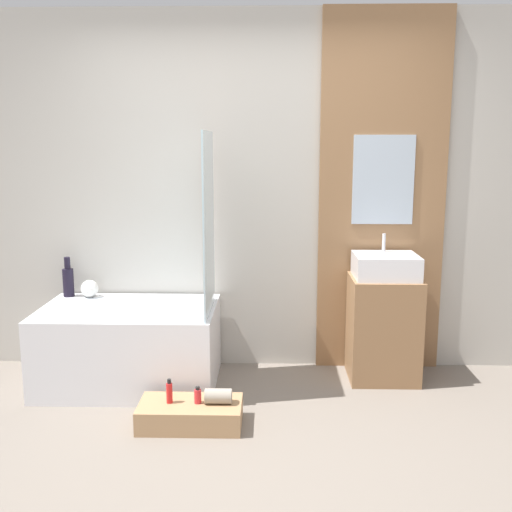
{
  "coord_description": "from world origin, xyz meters",
  "views": [
    {
      "loc": [
        0.12,
        -2.82,
        1.66
      ],
      "look_at": [
        0.04,
        0.68,
        1.0
      ],
      "focal_mm": 42.0,
      "sensor_mm": 36.0,
      "label": 1
    }
  ],
  "objects_px": {
    "sink": "(386,266)",
    "vase_round_light": "(90,289)",
    "bottle_soap_secondary": "(198,396)",
    "bathtub": "(130,346)",
    "vase_tall_dark": "(68,280)",
    "bottle_soap_primary": "(169,392)",
    "wooden_step_bench": "(190,414)"
  },
  "relations": [
    {
      "from": "bathtub",
      "to": "bottle_soap_secondary",
      "type": "height_order",
      "value": "bathtub"
    },
    {
      "from": "vase_tall_dark",
      "to": "vase_round_light",
      "type": "bearing_deg",
      "value": -8.23
    },
    {
      "from": "vase_tall_dark",
      "to": "bottle_soap_secondary",
      "type": "distance_m",
      "value": 1.49
    },
    {
      "from": "bottle_soap_primary",
      "to": "bottle_soap_secondary",
      "type": "height_order",
      "value": "bottle_soap_primary"
    },
    {
      "from": "bottle_soap_primary",
      "to": "bottle_soap_secondary",
      "type": "bearing_deg",
      "value": 0.0
    },
    {
      "from": "wooden_step_bench",
      "to": "bottle_soap_secondary",
      "type": "relative_size",
      "value": 5.98
    },
    {
      "from": "bottle_soap_secondary",
      "to": "bathtub",
      "type": "bearing_deg",
      "value": 131.23
    },
    {
      "from": "bottle_soap_primary",
      "to": "sink",
      "type": "bearing_deg",
      "value": 29.11
    },
    {
      "from": "bathtub",
      "to": "sink",
      "type": "bearing_deg",
      "value": 4.95
    },
    {
      "from": "bathtub",
      "to": "sink",
      "type": "distance_m",
      "value": 1.87
    },
    {
      "from": "bathtub",
      "to": "wooden_step_bench",
      "type": "height_order",
      "value": "bathtub"
    },
    {
      "from": "sink",
      "to": "bottle_soap_secondary",
      "type": "distance_m",
      "value": 1.59
    },
    {
      "from": "sink",
      "to": "vase_tall_dark",
      "type": "height_order",
      "value": "sink"
    },
    {
      "from": "bottle_soap_secondary",
      "to": "wooden_step_bench",
      "type": "bearing_deg",
      "value": 180.0
    },
    {
      "from": "sink",
      "to": "bottle_soap_primary",
      "type": "xyz_separation_m",
      "value": [
        -1.4,
        -0.78,
        -0.61
      ]
    },
    {
      "from": "vase_tall_dark",
      "to": "bottle_soap_primary",
      "type": "xyz_separation_m",
      "value": [
        0.89,
        -0.93,
        -0.46
      ]
    },
    {
      "from": "bathtub",
      "to": "bottle_soap_primary",
      "type": "bearing_deg",
      "value": -58.74
    },
    {
      "from": "vase_round_light",
      "to": "bottle_soap_secondary",
      "type": "xyz_separation_m",
      "value": [
        0.9,
        -0.91,
        -0.43
      ]
    },
    {
      "from": "vase_tall_dark",
      "to": "bottle_soap_primary",
      "type": "distance_m",
      "value": 1.37
    },
    {
      "from": "bathtub",
      "to": "vase_tall_dark",
      "type": "height_order",
      "value": "vase_tall_dark"
    },
    {
      "from": "wooden_step_bench",
      "to": "vase_round_light",
      "type": "distance_m",
      "value": 1.36
    },
    {
      "from": "sink",
      "to": "vase_round_light",
      "type": "height_order",
      "value": "sink"
    },
    {
      "from": "wooden_step_bench",
      "to": "vase_round_light",
      "type": "relative_size",
      "value": 4.84
    },
    {
      "from": "vase_tall_dark",
      "to": "vase_round_light",
      "type": "distance_m",
      "value": 0.17
    },
    {
      "from": "sink",
      "to": "vase_tall_dark",
      "type": "bearing_deg",
      "value": 176.32
    },
    {
      "from": "vase_round_light",
      "to": "bottle_soap_secondary",
      "type": "relative_size",
      "value": 1.24
    },
    {
      "from": "sink",
      "to": "bottle_soap_primary",
      "type": "bearing_deg",
      "value": -150.89
    },
    {
      "from": "bathtub",
      "to": "vase_round_light",
      "type": "xyz_separation_m",
      "value": [
        -0.35,
        0.28,
        0.34
      ]
    },
    {
      "from": "wooden_step_bench",
      "to": "vase_tall_dark",
      "type": "height_order",
      "value": "vase_tall_dark"
    },
    {
      "from": "sink",
      "to": "vase_tall_dark",
      "type": "relative_size",
      "value": 1.49
    },
    {
      "from": "vase_tall_dark",
      "to": "vase_round_light",
      "type": "height_order",
      "value": "vase_tall_dark"
    },
    {
      "from": "bathtub",
      "to": "vase_tall_dark",
      "type": "distance_m",
      "value": 0.71
    }
  ]
}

